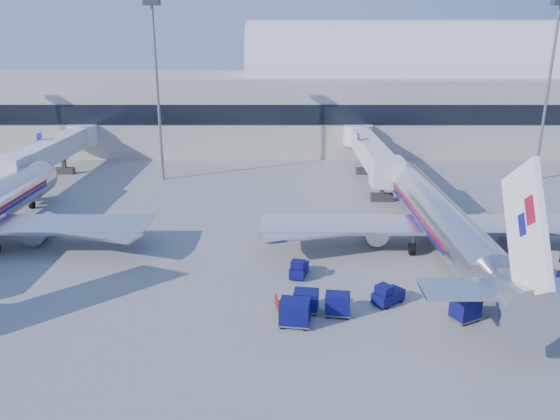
{
  "coord_description": "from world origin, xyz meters",
  "views": [
    {
      "loc": [
        -4.15,
        -41.14,
        18.44
      ],
      "look_at": [
        -4.25,
        6.0,
        3.35
      ],
      "focal_mm": 35.0,
      "sensor_mm": 36.0,
      "label": 1
    }
  ],
  "objects_px": {
    "jetbridge_mid": "(55,149)",
    "tug_right": "(521,282)",
    "jetbridge_near": "(369,149)",
    "mast_west": "(156,66)",
    "tug_left": "(299,269)",
    "mast_east": "(551,66)",
    "tug_lead": "(387,295)",
    "cart_train_c": "(295,312)",
    "cart_solo_near": "(465,309)",
    "airliner_main": "(441,220)",
    "cart_open_red": "(291,306)",
    "cart_train_a": "(338,304)",
    "barrier_near": "(540,257)",
    "cart_train_b": "(306,301)"
  },
  "relations": [
    {
      "from": "mast_west",
      "to": "cart_train_c",
      "type": "bearing_deg",
      "value": -66.63
    },
    {
      "from": "tug_lead",
      "to": "cart_solo_near",
      "type": "relative_size",
      "value": 1.16
    },
    {
      "from": "jetbridge_near",
      "to": "tug_right",
      "type": "distance_m",
      "value": 35.22
    },
    {
      "from": "airliner_main",
      "to": "cart_open_red",
      "type": "relative_size",
      "value": 15.87
    },
    {
      "from": "tug_lead",
      "to": "cart_train_a",
      "type": "height_order",
      "value": "cart_train_a"
    },
    {
      "from": "cart_train_c",
      "to": "jetbridge_mid",
      "type": "bearing_deg",
      "value": 136.76
    },
    {
      "from": "mast_west",
      "to": "tug_left",
      "type": "bearing_deg",
      "value": -60.97
    },
    {
      "from": "mast_east",
      "to": "tug_right",
      "type": "distance_m",
      "value": 39.89
    },
    {
      "from": "jetbridge_mid",
      "to": "tug_right",
      "type": "bearing_deg",
      "value": -35.54
    },
    {
      "from": "mast_east",
      "to": "cart_train_a",
      "type": "xyz_separation_m",
      "value": [
        -30.25,
        -37.38,
        -13.95
      ]
    },
    {
      "from": "barrier_near",
      "to": "tug_left",
      "type": "bearing_deg",
      "value": -171.52
    },
    {
      "from": "jetbridge_near",
      "to": "tug_right",
      "type": "relative_size",
      "value": 9.63
    },
    {
      "from": "jetbridge_mid",
      "to": "barrier_near",
      "type": "bearing_deg",
      "value": -28.8
    },
    {
      "from": "airliner_main",
      "to": "tug_left",
      "type": "xyz_separation_m",
      "value": [
        -12.74,
        -5.6,
        -2.23
      ]
    },
    {
      "from": "jetbridge_mid",
      "to": "mast_west",
      "type": "height_order",
      "value": "mast_west"
    },
    {
      "from": "mast_west",
      "to": "mast_east",
      "type": "bearing_deg",
      "value": 0.0
    },
    {
      "from": "jetbridge_near",
      "to": "tug_left",
      "type": "height_order",
      "value": "jetbridge_near"
    },
    {
      "from": "tug_left",
      "to": "mast_east",
      "type": "bearing_deg",
      "value": -32.89
    },
    {
      "from": "jetbridge_near",
      "to": "cart_train_b",
      "type": "distance_m",
      "value": 39.12
    },
    {
      "from": "tug_left",
      "to": "cart_train_a",
      "type": "relative_size",
      "value": 1.31
    },
    {
      "from": "jetbridge_near",
      "to": "airliner_main",
      "type": "bearing_deg",
      "value": -84.78
    },
    {
      "from": "tug_lead",
      "to": "cart_train_c",
      "type": "relative_size",
      "value": 1.15
    },
    {
      "from": "cart_solo_near",
      "to": "tug_lead",
      "type": "bearing_deg",
      "value": 126.02
    },
    {
      "from": "tug_lead",
      "to": "tug_left",
      "type": "bearing_deg",
      "value": 104.06
    },
    {
      "from": "jetbridge_mid",
      "to": "tug_right",
      "type": "xyz_separation_m",
      "value": [
        48.31,
        -34.5,
        -3.17
      ]
    },
    {
      "from": "tug_left",
      "to": "cart_train_a",
      "type": "xyz_separation_m",
      "value": [
        2.49,
        -6.29,
        0.14
      ]
    },
    {
      "from": "cart_open_red",
      "to": "barrier_near",
      "type": "bearing_deg",
      "value": 11.31
    },
    {
      "from": "mast_west",
      "to": "cart_train_a",
      "type": "height_order",
      "value": "mast_west"
    },
    {
      "from": "jetbridge_near",
      "to": "cart_train_a",
      "type": "relative_size",
      "value": 14.1
    },
    {
      "from": "barrier_near",
      "to": "cart_train_a",
      "type": "relative_size",
      "value": 1.54
    },
    {
      "from": "mast_west",
      "to": "cart_open_red",
      "type": "distance_m",
      "value": 42.9
    },
    {
      "from": "cart_train_a",
      "to": "cart_train_c",
      "type": "bearing_deg",
      "value": -147.23
    },
    {
      "from": "mast_west",
      "to": "cart_open_red",
      "type": "xyz_separation_m",
      "value": [
        16.58,
        -36.86,
        -14.39
      ]
    },
    {
      "from": "jetbridge_near",
      "to": "mast_west",
      "type": "xyz_separation_m",
      "value": [
        -27.6,
        -0.81,
        10.86
      ]
    },
    {
      "from": "mast_west",
      "to": "jetbridge_mid",
      "type": "bearing_deg",
      "value": 176.79
    },
    {
      "from": "barrier_near",
      "to": "cart_solo_near",
      "type": "height_order",
      "value": "cart_solo_near"
    },
    {
      "from": "tug_right",
      "to": "airliner_main",
      "type": "bearing_deg",
      "value": 141.55
    },
    {
      "from": "jetbridge_near",
      "to": "barrier_near",
      "type": "bearing_deg",
      "value": -70.15
    },
    {
      "from": "airliner_main",
      "to": "mast_west",
      "type": "bearing_deg",
      "value": 139.64
    },
    {
      "from": "jetbridge_mid",
      "to": "tug_lead",
      "type": "height_order",
      "value": "jetbridge_mid"
    },
    {
      "from": "mast_east",
      "to": "tug_right",
      "type": "relative_size",
      "value": 7.92
    },
    {
      "from": "tug_left",
      "to": "jetbridge_near",
      "type": "bearing_deg",
      "value": -4.37
    },
    {
      "from": "mast_west",
      "to": "cart_train_c",
      "type": "distance_m",
      "value": 44.47
    },
    {
      "from": "mast_west",
      "to": "airliner_main",
      "type": "bearing_deg",
      "value": -40.36
    },
    {
      "from": "jetbridge_near",
      "to": "tug_left",
      "type": "distance_m",
      "value": 33.69
    },
    {
      "from": "cart_open_red",
      "to": "cart_solo_near",
      "type": "bearing_deg",
      "value": -17.05
    },
    {
      "from": "jetbridge_mid",
      "to": "tug_right",
      "type": "distance_m",
      "value": 59.45
    },
    {
      "from": "mast_west",
      "to": "tug_lead",
      "type": "bearing_deg",
      "value": -56.65
    },
    {
      "from": "tug_lead",
      "to": "cart_train_b",
      "type": "height_order",
      "value": "cart_train_b"
    },
    {
      "from": "cart_train_c",
      "to": "cart_solo_near",
      "type": "distance_m",
      "value": 11.58
    }
  ]
}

